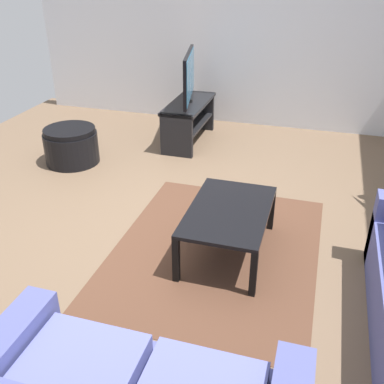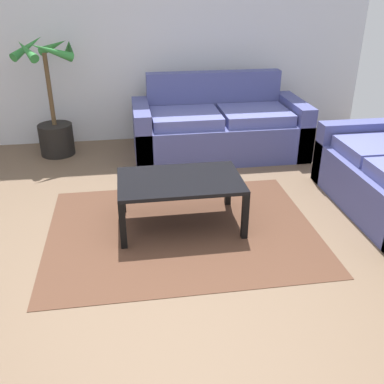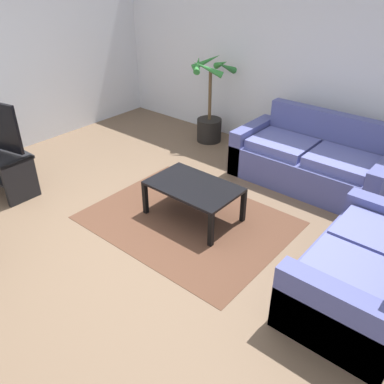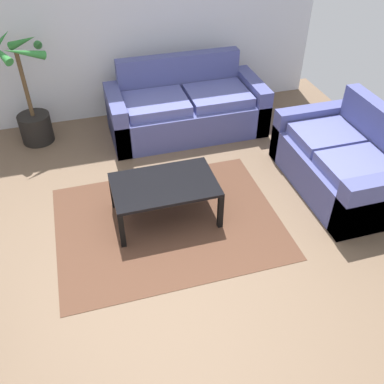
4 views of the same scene
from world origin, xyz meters
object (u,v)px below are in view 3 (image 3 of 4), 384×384
Objects in this scene: couch_loveseat at (368,273)px; coffee_table at (194,189)px; couch_main at (312,163)px; potted_palm at (210,112)px.

couch_loveseat reaches higher than coffee_table.
couch_loveseat is at bearing -1.18° from coffee_table.
couch_main and couch_loveseat have the same top height.
couch_main reaches higher than coffee_table.
couch_loveseat is 1.96m from coffee_table.
potted_palm is (-3.18, 1.91, 0.18)m from couch_loveseat.
coffee_table is (-0.66, -1.60, 0.07)m from couch_main.
potted_palm reaches higher than couch_main.
coffee_table is at bearing -56.86° from potted_palm.
coffee_table is 0.74× the size of potted_palm.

